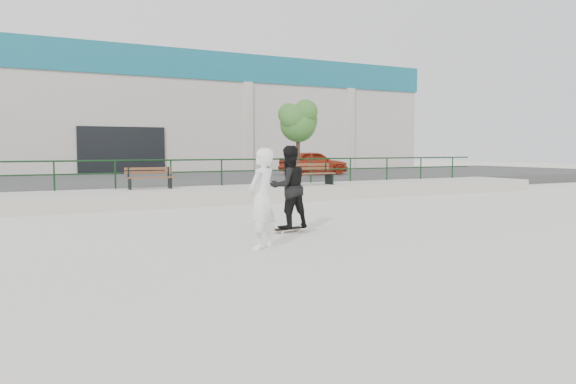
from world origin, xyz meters
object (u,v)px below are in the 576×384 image
seated_skater (262,199)px  tree (298,120)px  standing_skater (288,187)px  skateboard (288,229)px  bench_right (312,174)px  bench_left (150,178)px  red_car (314,163)px

seated_skater → tree: bearing=-155.1°
standing_skater → tree: bearing=-122.1°
skateboard → seated_skater: (-1.46, -1.65, 0.89)m
tree → standing_skater: bearing=-120.3°
standing_skater → bench_right: bearing=-125.8°
standing_skater → seated_skater: (-1.46, -1.65, -0.08)m
bench_left → standing_skater: size_ratio=0.90×
bench_right → tree: size_ratio=0.52×
red_car → bench_right: bearing=153.7°
red_car → seated_skater: (-11.29, -16.99, -0.19)m
bench_right → skateboard: size_ratio=2.34×
tree → red_car: 6.04m
tree → red_car: tree is taller
skateboard → seated_skater: 2.38m
bench_left → tree: tree is taller
seated_skater → bench_left: bearing=-125.6°
skateboard → tree: bearing=47.2°
tree → skateboard: bearing=-120.3°
bench_right → skateboard: bench_right is taller
seated_skater → bench_right: bearing=-158.6°
bench_left → standing_skater: bearing=-79.1°
bench_left → red_car: size_ratio=0.45×
bench_right → standing_skater: standing_skater is taller
tree → skateboard: tree is taller
standing_skater → seated_skater: 2.21m
bench_left → skateboard: (1.02, -8.45, -0.81)m
bench_left → seated_skater: seated_skater is taller
skateboard → seated_skater: seated_skater is taller
skateboard → standing_skater: 0.97m
bench_right → seated_skater: 11.42m
bench_left → seated_skater: (-0.44, -10.10, 0.08)m
bench_left → bench_right: bearing=-3.3°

